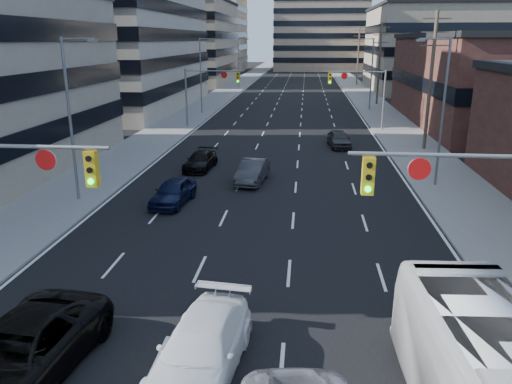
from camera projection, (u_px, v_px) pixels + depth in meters
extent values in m
cube|color=black|center=(298.00, 74.00, 132.18)|extent=(18.00, 300.00, 0.02)
cube|color=slate|center=(255.00, 73.00, 133.24)|extent=(5.00, 300.00, 0.15)
cube|color=slate|center=(342.00, 74.00, 131.08)|extent=(5.00, 300.00, 0.15)
cube|color=gray|center=(180.00, 43.00, 103.54)|extent=(20.00, 30.00, 16.00)
cube|color=gray|center=(437.00, 50.00, 87.83)|extent=(22.00, 28.00, 14.00)
cube|color=#ADA089|center=(200.00, 35.00, 141.37)|extent=(24.00, 24.00, 20.00)
cube|color=gray|center=(424.00, 51.00, 127.41)|extent=(22.00, 22.00, 12.00)
cylinder|color=slate|center=(5.00, 146.00, 15.07)|extent=(6.50, 0.12, 0.12)
cube|color=gold|center=(92.00, 169.00, 15.01)|extent=(0.35, 0.28, 1.10)
cylinder|color=black|center=(88.00, 159.00, 14.75)|extent=(0.18, 0.06, 0.18)
cylinder|color=black|center=(90.00, 170.00, 14.86)|extent=(0.18, 0.06, 0.18)
cylinder|color=#0CE526|center=(91.00, 181.00, 14.96)|extent=(0.18, 0.06, 0.18)
cylinder|color=white|center=(46.00, 160.00, 15.04)|extent=(0.64, 0.06, 0.64)
cylinder|color=slate|center=(467.00, 156.00, 13.80)|extent=(6.50, 0.12, 0.12)
cube|color=gold|center=(368.00, 176.00, 14.24)|extent=(0.35, 0.28, 1.10)
cylinder|color=black|center=(370.00, 165.00, 13.99)|extent=(0.18, 0.06, 0.18)
cylinder|color=black|center=(369.00, 177.00, 14.09)|extent=(0.18, 0.06, 0.18)
cylinder|color=#0CE526|center=(368.00, 189.00, 14.19)|extent=(0.18, 0.06, 0.18)
cylinder|color=white|center=(419.00, 169.00, 14.01)|extent=(0.64, 0.06, 0.64)
cylinder|color=slate|center=(186.00, 99.00, 51.39)|extent=(0.18, 0.18, 6.00)
cylinder|color=slate|center=(214.00, 71.00, 50.28)|extent=(6.00, 0.12, 0.12)
cube|color=gold|center=(238.00, 78.00, 50.25)|extent=(0.35, 0.28, 1.10)
cylinder|color=black|center=(238.00, 74.00, 49.99)|extent=(0.18, 0.06, 0.18)
cylinder|color=black|center=(238.00, 78.00, 50.10)|extent=(0.18, 0.06, 0.18)
cylinder|color=#0CE526|center=(238.00, 81.00, 50.20)|extent=(0.18, 0.06, 0.18)
cylinder|color=white|center=(224.00, 75.00, 50.28)|extent=(0.64, 0.06, 0.64)
cylinder|color=slate|center=(384.00, 101.00, 49.51)|extent=(0.18, 0.18, 6.00)
cylinder|color=slate|center=(355.00, 72.00, 48.97)|extent=(6.00, 0.12, 0.12)
cube|color=gold|center=(330.00, 78.00, 49.39)|extent=(0.35, 0.28, 1.10)
cylinder|color=black|center=(330.00, 75.00, 49.13)|extent=(0.18, 0.06, 0.18)
cylinder|color=black|center=(330.00, 78.00, 49.23)|extent=(0.18, 0.06, 0.18)
cylinder|color=#0CE526|center=(330.00, 82.00, 49.34)|extent=(0.18, 0.06, 0.18)
cylinder|color=white|center=(344.00, 76.00, 49.15)|extent=(0.64, 0.06, 0.64)
cylinder|color=#4C3D2D|center=(430.00, 83.00, 40.01)|extent=(0.28, 0.28, 11.00)
cube|color=#4C3D2D|center=(437.00, 19.00, 38.57)|extent=(2.20, 0.10, 0.10)
cube|color=#4C3D2D|center=(436.00, 32.00, 38.86)|extent=(2.20, 0.10, 0.10)
cube|color=#4C3D2D|center=(434.00, 45.00, 39.16)|extent=(2.20, 0.10, 0.10)
cylinder|color=#4C3D2D|center=(379.00, 65.00, 68.54)|extent=(0.28, 0.28, 11.00)
cube|color=#4C3D2D|center=(382.00, 27.00, 67.10)|extent=(2.20, 0.10, 0.10)
cube|color=#4C3D2D|center=(381.00, 35.00, 67.40)|extent=(2.20, 0.10, 0.10)
cube|color=#4C3D2D|center=(381.00, 43.00, 67.69)|extent=(2.20, 0.10, 0.10)
cylinder|color=#4C3D2D|center=(358.00, 57.00, 97.08)|extent=(0.28, 0.28, 11.00)
cube|color=#4C3D2D|center=(360.00, 31.00, 95.64)|extent=(2.20, 0.10, 0.10)
cube|color=#4C3D2D|center=(359.00, 36.00, 95.93)|extent=(2.20, 0.10, 0.10)
cube|color=#4C3D2D|center=(359.00, 41.00, 96.22)|extent=(2.20, 0.10, 0.10)
cylinder|color=slate|center=(70.00, 123.00, 27.21)|extent=(0.16, 0.16, 9.00)
cylinder|color=slate|center=(78.00, 39.00, 25.84)|extent=(1.80, 0.10, 0.10)
cube|color=slate|center=(93.00, 40.00, 25.78)|extent=(0.50, 0.22, 0.14)
cylinder|color=slate|center=(201.00, 77.00, 60.50)|extent=(0.16, 0.16, 9.00)
cylinder|color=slate|center=(207.00, 39.00, 59.13)|extent=(1.80, 0.10, 0.10)
cube|color=slate|center=(214.00, 39.00, 59.07)|extent=(0.50, 0.22, 0.14)
cylinder|color=slate|center=(239.00, 63.00, 93.79)|extent=(0.16, 0.16, 9.00)
cylinder|color=slate|center=(243.00, 39.00, 92.42)|extent=(1.80, 0.10, 0.10)
cube|color=slate|center=(247.00, 39.00, 92.36)|extent=(0.50, 0.22, 0.14)
cylinder|color=slate|center=(443.00, 115.00, 30.00)|extent=(0.16, 0.16, 9.00)
cylinder|color=slate|center=(435.00, 39.00, 28.79)|extent=(1.80, 0.10, 0.10)
cube|color=slate|center=(421.00, 40.00, 28.89)|extent=(0.50, 0.22, 0.14)
cylinder|color=slate|center=(371.00, 75.00, 63.29)|extent=(0.16, 0.16, 9.00)
cylinder|color=slate|center=(367.00, 39.00, 62.08)|extent=(1.80, 0.10, 0.10)
cube|color=slate|center=(360.00, 39.00, 62.18)|extent=(0.50, 0.22, 0.14)
imported|color=black|center=(19.00, 353.00, 13.36)|extent=(3.41, 6.33, 1.69)
imported|color=white|center=(201.00, 349.00, 13.67)|extent=(2.62, 5.40, 1.51)
imported|color=black|center=(173.00, 192.00, 27.89)|extent=(2.13, 4.35, 1.43)
imported|color=#313133|center=(253.00, 171.00, 32.13)|extent=(2.04, 4.49, 1.43)
imported|color=black|center=(201.00, 161.00, 35.36)|extent=(2.06, 4.37, 1.23)
imported|color=#2E2E30|center=(339.00, 139.00, 42.59)|extent=(2.13, 4.36, 1.43)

